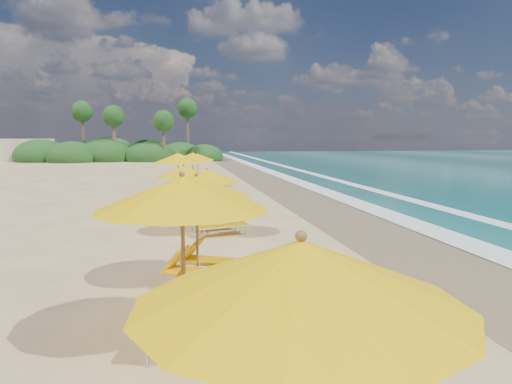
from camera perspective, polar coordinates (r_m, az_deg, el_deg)
name	(u,v)px	position (r m, az deg, el deg)	size (l,w,h in m)	color
ground	(256,227)	(15.66, 0.00, -4.36)	(160.00, 160.00, 0.00)	#D9BC7F
wet_sand	(368,223)	(16.80, 13.59, -3.77)	(4.00, 160.00, 0.01)	#7B6549
surf_foam	(438,220)	(18.04, 21.51, -3.27)	(4.00, 160.00, 0.01)	white
station_0	(326,380)	(3.51, 8.63, -21.94)	(3.07, 3.01, 2.40)	olive
station_1	(197,248)	(6.80, -7.32, -6.87)	(3.05, 2.91, 2.55)	olive
station_2	(205,222)	(9.59, -6.29, -3.70)	(3.02, 3.00, 2.30)	olive
station_3	(212,197)	(14.52, -5.44, -0.59)	(2.59, 2.50, 2.09)	olive
station_4	(188,190)	(16.70, -8.32, 0.29)	(2.67, 2.63, 2.07)	olive
station_5	(182,175)	(21.18, -9.08, 2.11)	(3.04, 2.97, 2.38)	olive
station_6	(196,170)	(24.83, -7.39, 2.67)	(2.81, 2.72, 2.27)	olive
station_7	(200,168)	(28.71, -6.86, 3.01)	(2.64, 2.59, 2.08)	olive
treeline	(117,153)	(61.13, -16.77, 4.59)	(25.80, 8.80, 9.74)	#163D14
beach_building	(21,150)	(66.07, -26.99, 4.63)	(7.00, 5.00, 2.80)	beige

